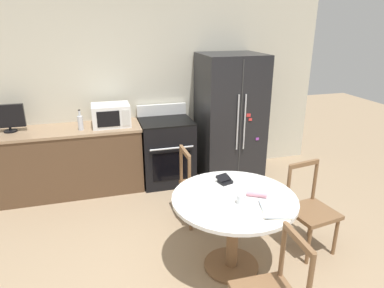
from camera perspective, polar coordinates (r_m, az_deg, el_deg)
name	(u,v)px	position (r m, az deg, el deg)	size (l,w,h in m)	color
back_wall	(150,88)	(5.03, -7.00, 9.18)	(5.20, 0.10, 2.60)	beige
kitchen_counter	(67,161)	(4.88, -20.15, -2.68)	(1.98, 0.64, 0.90)	brown
refrigerator	(230,118)	(4.97, 6.29, 4.35)	(0.85, 0.81, 1.80)	black
oven_range	(167,150)	(4.91, -4.27, -1.09)	(0.72, 0.68, 1.08)	black
microwave	(111,115)	(4.67, -13.34, 4.72)	(0.49, 0.39, 0.29)	white
countertop_tv	(8,117)	(4.85, -28.32, 3.94)	(0.39, 0.16, 0.35)	black
counter_bottle	(80,122)	(4.59, -18.10, 3.45)	(0.07, 0.07, 0.27)	silver
dining_table	(234,213)	(3.17, 6.96, -11.28)	(1.12, 1.12, 0.75)	white
dining_chair_far	(199,187)	(3.94, 1.12, -7.16)	(0.42, 0.42, 0.90)	brown
dining_chair_right	(310,211)	(3.68, 19.12, -10.44)	(0.48, 0.48, 0.90)	brown
candle_glass	(241,200)	(2.98, 8.17, -9.19)	(0.08, 0.08, 0.08)	silver
folded_napkin	(257,194)	(3.12, 10.75, -8.19)	(0.18, 0.14, 0.05)	pink
wallet	(224,180)	(3.33, 5.42, -5.99)	(0.15, 0.16, 0.07)	black
mail_stack	(275,209)	(2.95, 13.68, -10.50)	(0.33, 0.36, 0.02)	white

